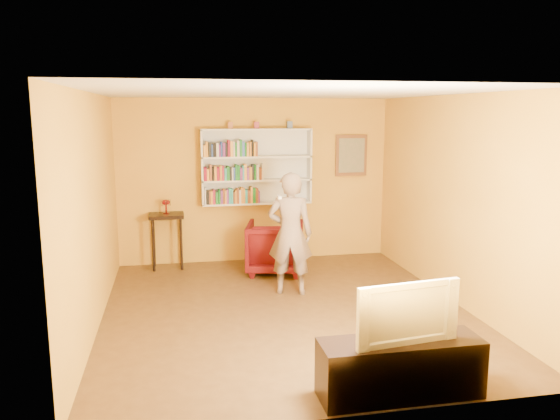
# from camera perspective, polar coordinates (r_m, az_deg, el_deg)

# --- Properties ---
(room_shell) EXTENTS (5.30, 5.80, 2.88)m
(room_shell) POSITION_cam_1_polar(r_m,az_deg,el_deg) (6.73, 0.58, -2.33)
(room_shell) COLOR #4B3318
(room_shell) RESTS_ON ground
(bookshelf) EXTENTS (1.80, 0.29, 1.23)m
(bookshelf) POSITION_cam_1_polar(r_m,az_deg,el_deg) (8.99, -2.52, 4.56)
(bookshelf) COLOR silver
(bookshelf) RESTS_ON room_shell
(books_row_lower) EXTENTS (0.89, 0.18, 0.27)m
(books_row_lower) POSITION_cam_1_polar(r_m,az_deg,el_deg) (8.89, -4.96, 1.44)
(books_row_lower) COLOR beige
(books_row_lower) RESTS_ON bookshelf
(books_row_middle) EXTENTS (0.96, 0.19, 0.26)m
(books_row_middle) POSITION_cam_1_polar(r_m,az_deg,el_deg) (8.84, -4.93, 3.87)
(books_row_middle) COLOR maroon
(books_row_middle) RESTS_ON bookshelf
(books_row_upper) EXTENTS (0.86, 0.19, 0.27)m
(books_row_upper) POSITION_cam_1_polar(r_m,az_deg,el_deg) (8.80, -5.18, 6.34)
(books_row_upper) COLOR orange
(books_row_upper) RESTS_ON bookshelf
(ornament_left) EXTENTS (0.08, 0.08, 0.10)m
(ornament_left) POSITION_cam_1_polar(r_m,az_deg,el_deg) (8.83, -5.22, 8.80)
(ornament_left) COLOR #A75B2F
(ornament_left) RESTS_ON bookshelf
(ornament_centre) EXTENTS (0.08, 0.08, 0.11)m
(ornament_centre) POSITION_cam_1_polar(r_m,az_deg,el_deg) (8.89, -2.48, 8.85)
(ornament_centre) COLOR #913040
(ornament_centre) RESTS_ON bookshelf
(ornament_right) EXTENTS (0.08, 0.08, 0.12)m
(ornament_right) POSITION_cam_1_polar(r_m,az_deg,el_deg) (8.99, 1.00, 8.89)
(ornament_right) COLOR slate
(ornament_right) RESTS_ON bookshelf
(framed_painting) EXTENTS (0.55, 0.05, 0.70)m
(framed_painting) POSITION_cam_1_polar(r_m,az_deg,el_deg) (9.41, 7.46, 5.68)
(framed_painting) COLOR brown
(framed_painting) RESTS_ON room_shell
(console_table) EXTENTS (0.54, 0.41, 0.89)m
(console_table) POSITION_cam_1_polar(r_m,az_deg,el_deg) (8.86, -11.76, -1.37)
(console_table) COLOR black
(console_table) RESTS_ON ground
(ruby_lustre) EXTENTS (0.14, 0.14, 0.23)m
(ruby_lustre) POSITION_cam_1_polar(r_m,az_deg,el_deg) (8.80, -11.83, 0.66)
(ruby_lustre) COLOR maroon
(ruby_lustre) RESTS_ON console_table
(armchair) EXTENTS (1.04, 1.06, 0.80)m
(armchair) POSITION_cam_1_polar(r_m,az_deg,el_deg) (8.52, -0.51, -3.91)
(armchair) COLOR #3E040A
(armchair) RESTS_ON ground
(person) EXTENTS (0.70, 0.56, 1.69)m
(person) POSITION_cam_1_polar(r_m,az_deg,el_deg) (7.44, 1.07, -2.48)
(person) COLOR #746155
(person) RESTS_ON ground
(game_remote) EXTENTS (0.04, 0.15, 0.04)m
(game_remote) POSITION_cam_1_polar(r_m,az_deg,el_deg) (7.04, -0.09, 1.36)
(game_remote) COLOR white
(game_remote) RESTS_ON person
(tv_cabinet) EXTENTS (1.44, 0.43, 0.51)m
(tv_cabinet) POSITION_cam_1_polar(r_m,az_deg,el_deg) (5.10, 12.44, -15.81)
(tv_cabinet) COLOR black
(tv_cabinet) RESTS_ON ground
(television) EXTENTS (0.96, 0.25, 0.55)m
(television) POSITION_cam_1_polar(r_m,az_deg,el_deg) (4.89, 12.68, -10.19)
(television) COLOR black
(television) RESTS_ON tv_cabinet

